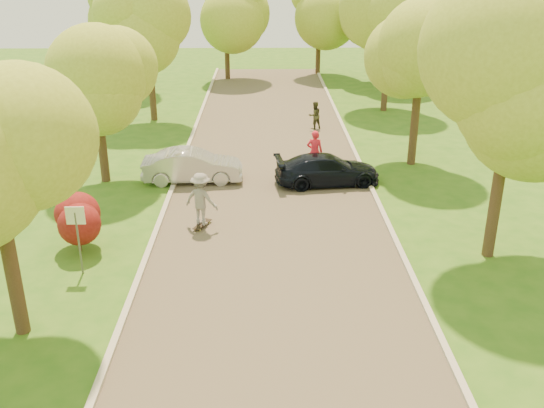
{
  "coord_description": "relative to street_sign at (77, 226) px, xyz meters",
  "views": [
    {
      "loc": [
        -0.35,
        -12.1,
        8.96
      ],
      "look_at": [
        -0.07,
        6.21,
        1.3
      ],
      "focal_mm": 40.0,
      "sensor_mm": 36.0,
      "label": 1
    }
  ],
  "objects": [
    {
      "name": "tree_bg_d",
      "position": [
        10.02,
        32.0,
        3.75
      ],
      "size": [
        5.12,
        5.0,
        7.72
      ],
      "color": "#382619",
      "rests_on": "ground"
    },
    {
      "name": "street_sign",
      "position": [
        0.0,
        0.0,
        0.0
      ],
      "size": [
        0.55,
        0.06,
        2.17
      ],
      "color": "#59595E",
      "rests_on": "ground"
    },
    {
      "name": "ground",
      "position": [
        5.8,
        -4.0,
        -1.56
      ],
      "size": [
        100.0,
        100.0,
        0.0
      ],
      "primitive_type": "plane",
      "color": "#2B6016",
      "rests_on": "ground"
    },
    {
      "name": "curb_left",
      "position": [
        1.75,
        4.0,
        -1.5
      ],
      "size": [
        0.18,
        60.0,
        0.12
      ],
      "primitive_type": "cube",
      "color": "#B2AD9E",
      "rests_on": "ground"
    },
    {
      "name": "tree_bg_b",
      "position": [
        14.02,
        28.0,
        3.97
      ],
      "size": [
        5.12,
        5.0,
        7.95
      ],
      "color": "#382619",
      "rests_on": "ground"
    },
    {
      "name": "tree_l_far",
      "position": [
        -0.59,
        18.0,
        3.9
      ],
      "size": [
        4.92,
        4.8,
        7.79
      ],
      "color": "#382619",
      "rests_on": "ground"
    },
    {
      "name": "red_shrub",
      "position": [
        -0.5,
        1.5,
        -0.47
      ],
      "size": [
        1.7,
        1.7,
        1.95
      ],
      "color": "#382619",
      "rests_on": "ground"
    },
    {
      "name": "silver_sedan",
      "position": [
        2.5,
        7.85,
        -0.88
      ],
      "size": [
        4.2,
        1.61,
        1.37
      ],
      "primitive_type": "imported",
      "rotation": [
        0.0,
        0.0,
        1.61
      ],
      "color": "#AAA9AE",
      "rests_on": "ground"
    },
    {
      "name": "dark_sedan",
      "position": [
        8.1,
        7.47,
        -0.94
      ],
      "size": [
        4.51,
        2.29,
        1.25
      ],
      "primitive_type": "imported",
      "rotation": [
        0.0,
        0.0,
        1.7
      ],
      "color": "black",
      "rests_on": "ground"
    },
    {
      "name": "person_striped",
      "position": [
        7.68,
        8.86,
        -0.61
      ],
      "size": [
        0.74,
        0.53,
        1.9
      ],
      "primitive_type": "imported",
      "rotation": [
        0.0,
        0.0,
        3.03
      ],
      "color": "red",
      "rests_on": "ground"
    },
    {
      "name": "longboard",
      "position": [
        3.3,
        3.26,
        -1.46
      ],
      "size": [
        0.62,
        0.99,
        0.11
      ],
      "rotation": [
        0.0,
        0.0,
        2.74
      ],
      "color": "black",
      "rests_on": "ground"
    },
    {
      "name": "tree_l_midb",
      "position": [
        -1.01,
        8.0,
        3.02
      ],
      "size": [
        4.3,
        4.2,
        6.62
      ],
      "color": "#382619",
      "rests_on": "ground"
    },
    {
      "name": "tree_bg_c",
      "position": [
        3.01,
        30.0,
        3.46
      ],
      "size": [
        4.92,
        4.8,
        7.33
      ],
      "color": "#382619",
      "rests_on": "ground"
    },
    {
      "name": "tree_r_far",
      "position": [
        13.03,
        20.0,
        4.27
      ],
      "size": [
        5.33,
        5.2,
        8.34
      ],
      "color": "#382619",
      "rests_on": "ground"
    },
    {
      "name": "skateboarder",
      "position": [
        3.3,
        3.26,
        -0.5
      ],
      "size": [
        1.39,
        1.12,
        1.88
      ],
      "primitive_type": "imported",
      "rotation": [
        0.0,
        0.0,
        2.74
      ],
      "color": "gray",
      "rests_on": "longboard"
    },
    {
      "name": "road",
      "position": [
        5.8,
        4.0,
        -1.56
      ],
      "size": [
        8.0,
        60.0,
        0.01
      ],
      "primitive_type": "cube",
      "color": "#4C4438",
      "rests_on": "ground"
    },
    {
      "name": "person_olive",
      "position": [
        8.25,
        15.93,
        -0.81
      ],
      "size": [
        0.91,
        0.84,
        1.5
      ],
      "primitive_type": "imported",
      "rotation": [
        0.0,
        0.0,
        3.61
      ],
      "color": "#363821",
      "rests_on": "ground"
    },
    {
      "name": "tree_r_midb",
      "position": [
        12.4,
        10.0,
        3.32
      ],
      "size": [
        4.51,
        4.4,
        7.01
      ],
      "color": "#382619",
      "rests_on": "ground"
    },
    {
      "name": "tree_bg_a",
      "position": [
        -2.98,
        26.0,
        3.75
      ],
      "size": [
        5.12,
        5.0,
        7.72
      ],
      "color": "#382619",
      "rests_on": "ground"
    },
    {
      "name": "tree_r_mida",
      "position": [
        12.82,
        1.0,
        3.97
      ],
      "size": [
        5.13,
        5.0,
        7.95
      ],
      "color": "#382619",
      "rests_on": "ground"
    },
    {
      "name": "curb_right",
      "position": [
        9.85,
        4.0,
        -1.5
      ],
      "size": [
        0.18,
        60.0,
        0.12
      ],
      "primitive_type": "cube",
      "color": "#B2AD9E",
      "rests_on": "ground"
    }
  ]
}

